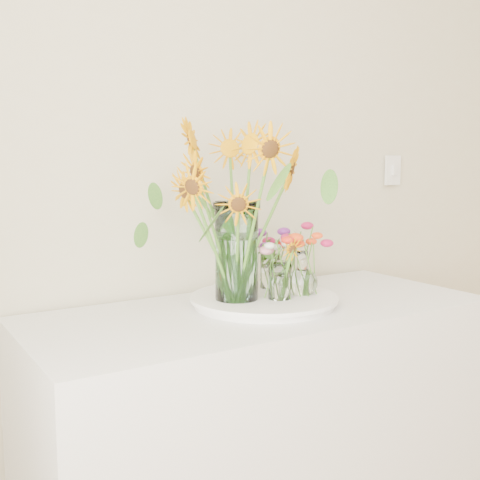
% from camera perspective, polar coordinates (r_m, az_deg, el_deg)
% --- Properties ---
extents(counter, '(1.40, 0.60, 0.90)m').
position_cam_1_polar(counter, '(1.97, 2.07, -19.20)').
color(counter, white).
rests_on(counter, ground_plane).
extents(tray, '(0.43, 0.43, 0.02)m').
position_cam_1_polar(tray, '(1.84, 2.28, -5.85)').
color(tray, white).
rests_on(tray, counter).
extents(mason_jar, '(0.15, 0.15, 0.30)m').
position_cam_1_polar(mason_jar, '(1.76, -0.33, -1.08)').
color(mason_jar, '#C7F8EE').
rests_on(mason_jar, tray).
extents(sunflower_bouquet, '(0.83, 0.83, 0.55)m').
position_cam_1_polar(sunflower_bouquet, '(1.75, -0.33, 3.04)').
color(sunflower_bouquet, orange).
rests_on(sunflower_bouquet, tray).
extents(small_vase_a, '(0.09, 0.09, 0.12)m').
position_cam_1_polar(small_vase_a, '(1.79, 3.78, -3.93)').
color(small_vase_a, white).
rests_on(small_vase_a, tray).
extents(wildflower_posy_a, '(0.18, 0.18, 0.21)m').
position_cam_1_polar(wildflower_posy_a, '(1.78, 3.79, -2.51)').
color(wildflower_posy_a, '#FB4615').
rests_on(wildflower_posy_a, tray).
extents(small_vase_b, '(0.11, 0.11, 0.14)m').
position_cam_1_polar(small_vase_b, '(1.86, 5.92, -3.17)').
color(small_vase_b, white).
rests_on(small_vase_b, tray).
extents(wildflower_posy_b, '(0.20, 0.20, 0.23)m').
position_cam_1_polar(wildflower_posy_b, '(1.85, 5.94, -1.80)').
color(wildflower_posy_b, '#FB4615').
rests_on(wildflower_posy_b, tray).
extents(small_vase_c, '(0.07, 0.07, 0.11)m').
position_cam_1_polar(small_vase_c, '(1.94, 2.90, -3.03)').
color(small_vase_c, white).
rests_on(small_vase_c, tray).
extents(wildflower_posy_c, '(0.19, 0.19, 0.20)m').
position_cam_1_polar(wildflower_posy_c, '(1.93, 2.91, -1.72)').
color(wildflower_posy_c, '#FB4615').
rests_on(wildflower_posy_c, tray).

